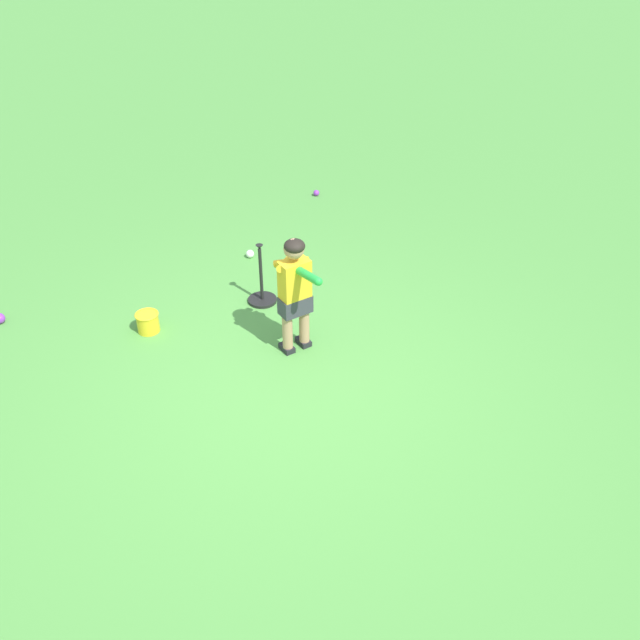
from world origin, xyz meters
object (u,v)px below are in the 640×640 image
Objects in this scene: play_ball_far_right at (250,254)px; toy_bucket at (148,322)px; child_batter at (295,286)px; play_ball_by_bucket at (316,193)px; play_ball_far_left at (0,318)px; batting_tee at (262,292)px.

play_ball_far_right is 0.40× the size of toy_bucket.
child_batter reaches higher than play_ball_by_bucket.
play_ball_by_bucket is 0.35× the size of toy_bucket.
play_ball_far_left is 2.44m from batting_tee.
toy_bucket is at bearing 15.08° from play_ball_far_right.
play_ball_by_bucket is at bearing -161.33° from toy_bucket.
play_ball_by_bucket is at bearing 179.92° from play_ball_far_left.
play_ball_far_left is (1.71, -2.21, -0.60)m from child_batter.
play_ball_by_bucket is 3.33m from toy_bucket.
batting_tee is (0.47, 0.76, 0.06)m from play_ball_far_right.
child_batter is 12.36× the size of play_ball_far_right.
play_ball_by_bucket is 0.76× the size of play_ball_far_left.
batting_tee is at bearing -109.31° from child_batter.
play_ball_far_right is (-0.75, -1.55, -0.61)m from child_batter.
play_ball_far_right is (1.62, 0.65, 0.01)m from play_ball_by_bucket.
toy_bucket is (-0.92, 1.07, 0.05)m from play_ball_far_left.
play_ball_by_bucket is 4.08m from play_ball_far_left.
batting_tee is at bearing 34.01° from play_ball_by_bucket.
child_batter is 3.29m from play_ball_by_bucket.
play_ball_far_right reaches higher than play_ball_by_bucket.
toy_bucket is (3.15, 1.07, 0.06)m from play_ball_by_bucket.
play_ball_far_right is at bearing 21.93° from play_ball_by_bucket.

